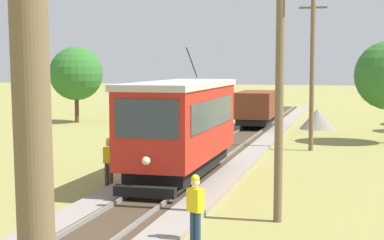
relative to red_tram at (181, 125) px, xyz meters
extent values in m
cube|color=red|center=(0.00, 0.02, 0.11)|extent=(2.50, 8.00, 2.60)
cube|color=#B2ADA3|center=(0.00, 0.02, 1.52)|extent=(2.60, 8.32, 0.22)
cube|color=black|center=(0.00, 0.02, -1.47)|extent=(2.10, 7.04, 0.44)
cube|color=#2D3842|center=(0.00, -3.99, 0.57)|extent=(2.10, 0.03, 1.25)
cube|color=#2D3842|center=(1.26, 0.02, 0.47)|extent=(0.02, 6.72, 1.04)
sphere|color=#F4EAB2|center=(0.00, -4.04, -0.74)|extent=(0.28, 0.28, 0.28)
cylinder|color=black|center=(0.00, 1.62, 2.33)|extent=(0.05, 1.67, 1.19)
cube|color=black|center=(0.00, -4.18, -1.69)|extent=(2.00, 0.36, 0.32)
cylinder|color=black|center=(0.00, -2.22, -1.47)|extent=(1.54, 0.80, 0.80)
cylinder|color=black|center=(0.00, 2.26, -1.47)|extent=(1.54, 0.80, 0.80)
cube|color=brown|center=(0.00, 18.88, -0.42)|extent=(2.40, 5.20, 1.70)
cube|color=black|center=(0.00, 18.88, -1.49)|extent=(2.02, 4.78, 0.38)
cylinder|color=black|center=(0.00, 17.32, -1.49)|extent=(1.54, 0.76, 0.76)
cylinder|color=black|center=(0.00, 20.44, -1.49)|extent=(1.54, 0.76, 0.76)
cylinder|color=brown|center=(4.21, -18.42, 1.24)|extent=(0.24, 0.39, 6.87)
cylinder|color=brown|center=(4.21, -4.80, 1.57)|extent=(0.24, 0.34, 7.53)
cylinder|color=brown|center=(4.21, 9.87, 1.97)|extent=(0.24, 0.33, 8.34)
cube|color=brown|center=(4.21, 9.87, 5.14)|extent=(1.40, 0.10, 0.10)
cylinder|color=silver|center=(3.66, 9.87, 5.24)|extent=(0.08, 0.08, 0.10)
cylinder|color=silver|center=(4.76, 9.87, 5.24)|extent=(0.08, 0.08, 0.10)
cone|color=gray|center=(3.96, 20.70, -1.50)|extent=(2.45, 2.45, 1.39)
cylinder|color=navy|center=(2.45, -7.65, -1.76)|extent=(0.15, 0.15, 0.86)
cylinder|color=navy|center=(2.59, -7.73, -1.76)|extent=(0.15, 0.15, 0.86)
cube|color=yellow|center=(2.52, -7.69, -1.04)|extent=(0.45, 0.39, 0.58)
sphere|color=beige|center=(2.52, -7.69, -0.61)|extent=(0.22, 0.22, 0.22)
sphere|color=yellow|center=(2.52, -7.69, -0.51)|extent=(0.21, 0.21, 0.21)
cylinder|color=#38332D|center=(-2.32, -1.30, -1.76)|extent=(0.15, 0.15, 0.86)
cylinder|color=#38332D|center=(-2.47, -1.33, -1.76)|extent=(0.15, 0.15, 0.86)
cube|color=yellow|center=(-2.40, -1.32, -1.04)|extent=(0.42, 0.32, 0.58)
sphere|color=tan|center=(-2.40, -1.32, -0.61)|extent=(0.22, 0.22, 0.22)
sphere|color=yellow|center=(-2.40, -1.32, -0.51)|extent=(0.21, 0.21, 0.21)
cylinder|color=#4C3823|center=(-14.15, 20.78, -1.08)|extent=(0.32, 0.32, 2.23)
sphere|color=#2D6B28|center=(-14.15, 20.78, 1.57)|extent=(4.09, 4.09, 4.09)
camera|label=1|loc=(6.14, -21.84, 2.27)|focal=56.75mm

